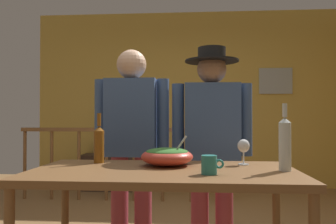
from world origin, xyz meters
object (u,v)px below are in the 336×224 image
at_px(wine_glass, 244,147).
at_px(wine_bottle_clear, 285,143).
at_px(framed_picture, 276,81).
at_px(mug_teal, 210,165).
at_px(tv_console, 112,172).
at_px(person_standing_left, 131,137).
at_px(flat_screen_tv, 111,140).
at_px(salad_bowl, 167,156).
at_px(serving_table, 164,183).
at_px(stair_railing, 150,155).
at_px(person_standing_right, 212,136).
at_px(wine_bottle_amber, 99,143).

distance_m(wine_glass, wine_bottle_clear, 0.30).
relative_size(framed_picture, wine_bottle_clear, 1.39).
height_order(wine_bottle_clear, mug_teal, wine_bottle_clear).
bearing_deg(tv_console, person_standing_left, -73.38).
relative_size(flat_screen_tv, salad_bowl, 1.52).
bearing_deg(person_standing_left, serving_table, 115.85).
height_order(salad_bowl, wine_glass, salad_bowl).
xyz_separation_m(flat_screen_tv, person_standing_left, (0.79, -2.62, 0.20)).
height_order(stair_railing, serving_table, stair_railing).
distance_m(serving_table, wine_glass, 0.55).
bearing_deg(person_standing_right, tv_console, -63.45).
height_order(wine_glass, wine_bottle_clear, wine_bottle_clear).
relative_size(mug_teal, person_standing_left, 0.07).
xyz_separation_m(tv_console, wine_glass, (1.56, -3.09, 0.66)).
xyz_separation_m(stair_railing, wine_glass, (0.89, -2.40, 0.32)).
distance_m(flat_screen_tv, person_standing_left, 2.74).
relative_size(flat_screen_tv, mug_teal, 4.09).
bearing_deg(wine_bottle_clear, person_standing_right, 118.41).
bearing_deg(wine_bottle_clear, flat_screen_tv, 118.12).
bearing_deg(stair_railing, wine_bottle_amber, -90.50).
distance_m(tv_console, wine_glass, 3.53).
xyz_separation_m(tv_console, flat_screen_tv, (0.00, -0.03, 0.49)).
distance_m(framed_picture, person_standing_left, 3.50).
bearing_deg(wine_glass, mug_teal, -121.25).
bearing_deg(framed_picture, person_standing_right, -111.25).
height_order(wine_bottle_amber, person_standing_left, person_standing_left).
bearing_deg(flat_screen_tv, framed_picture, 7.20).
xyz_separation_m(tv_console, person_standing_right, (1.40, -2.65, 0.70)).
xyz_separation_m(stair_railing, person_standing_left, (0.11, -1.96, 0.35)).
relative_size(tv_console, person_standing_right, 0.55).
relative_size(wine_glass, wine_bottle_clear, 0.43).
relative_size(wine_glass, person_standing_left, 0.10).
bearing_deg(stair_railing, serving_table, -81.00).
bearing_deg(framed_picture, wine_glass, -106.06).
bearing_deg(salad_bowl, framed_picture, 67.40).
height_order(serving_table, mug_teal, mug_teal).
bearing_deg(framed_picture, flat_screen_tv, -172.80).
height_order(salad_bowl, person_standing_right, person_standing_right).
distance_m(wine_glass, wine_bottle_amber, 0.91).
distance_m(tv_console, person_standing_left, 2.85).
relative_size(tv_console, person_standing_left, 0.56).
distance_m(wine_bottle_clear, person_standing_right, 0.76).
height_order(mug_teal, person_standing_right, person_standing_right).
bearing_deg(person_standing_right, person_standing_left, -1.22).
xyz_separation_m(serving_table, salad_bowl, (0.01, 0.15, 0.14)).
bearing_deg(framed_picture, wine_bottle_clear, -102.26).
relative_size(framed_picture, person_standing_right, 0.31).
distance_m(stair_railing, salad_bowl, 2.52).
distance_m(framed_picture, wine_bottle_amber, 3.92).
relative_size(framed_picture, person_standing_left, 0.31).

